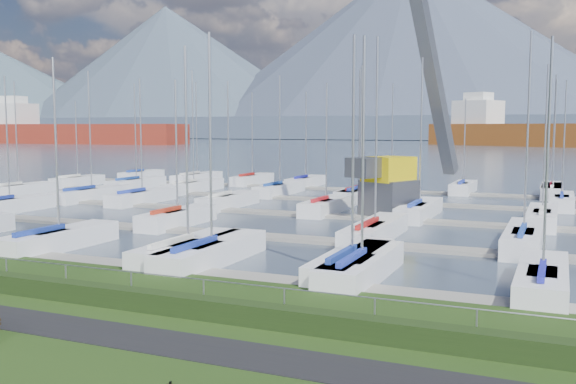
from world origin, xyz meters
The scene contains 11 objects.
path centered at (0.00, -3.00, 0.01)m, with size 160.00×2.00×0.04m, color black.
water centered at (0.00, 260.00, -0.40)m, with size 800.00×540.00×0.20m, color #3B4757.
hedge centered at (0.00, -0.40, 0.35)m, with size 80.00×0.70×0.70m, color black.
fence centered at (0.00, 0.00, 1.20)m, with size 0.04×0.04×80.00m, color gray.
foothill centered at (0.00, 330.00, 6.00)m, with size 900.00×80.00×12.00m, color #414D60.
mountains centered at (7.35, 404.62, 46.68)m, with size 1190.00×360.00×115.00m.
docks centered at (0.00, 26.00, -0.22)m, with size 90.00×41.60×0.25m.
crane centered at (1.85, 28.80, 5.33)m, with size 6.15×13.48×22.35m.
cargo_ship_west centered at (-169.09, 184.05, 3.64)m, with size 91.04×24.16×21.50m.
cargo_ship_mid centered at (13.00, 216.78, 3.51)m, with size 101.63×55.43×21.50m.
sailboat_fleet centered at (-0.36, 29.08, 5.40)m, with size 75.84×49.26×13.73m.
Camera 1 is at (13.05, -18.53, 6.38)m, focal length 40.00 mm.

